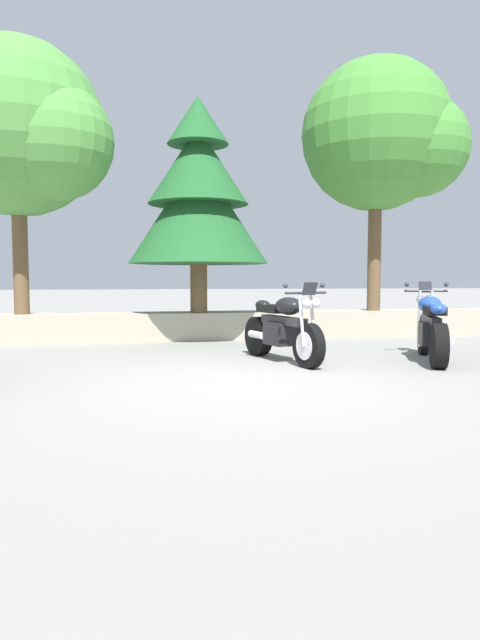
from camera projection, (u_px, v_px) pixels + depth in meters
The scene contains 7 objects.
ground_plane at pixel (244, 383), 6.51m from camera, with size 120.00×120.00×0.00m, color gray.
stone_wall at pixel (196, 326), 11.19m from camera, with size 36.00×0.80×0.55m, color #A89E89.
motorcycle_black_centre at pixel (282, 329), 8.14m from camera, with size 0.87×2.03×1.18m.
motorcycle_blue_far_right at pixel (431, 328), 8.22m from camera, with size 1.02×1.97×1.18m.
leafy_tree_far_left at pixel (25, 132), 10.18m from camera, with size 3.41×3.24×5.08m.
pine_tree_mid_left at pixel (198, 194), 10.81m from camera, with size 2.74×2.74×4.21m.
leafy_tree_mid_right at pixel (385, 138), 11.42m from camera, with size 3.26×3.11×5.20m.
Camera 1 is at (-1.30, -6.31, 1.22)m, focal length 31.04 mm.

